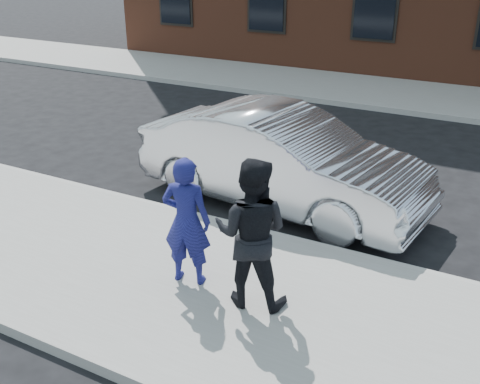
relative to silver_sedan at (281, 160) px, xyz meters
The scene contains 8 objects.
ground 3.29m from the silver_sedan, 117.72° to the right, with size 100.00×100.00×0.00m, color black.
near_sidewalk 3.49m from the silver_sedan, 115.76° to the right, with size 50.00×3.50×0.15m, color gray.
near_curb 2.09m from the silver_sedan, 139.45° to the right, with size 50.00×0.10×0.15m, color #999691.
far_sidewalk 8.60m from the silver_sedan, 99.95° to the left, with size 50.00×3.50×0.15m, color gray.
far_curb 6.84m from the silver_sedan, 102.57° to the left, with size 50.00×0.10×0.15m, color #999691.
silver_sedan is the anchor object (origin of this frame).
man_hoodie 2.98m from the silver_sedan, 89.60° to the right, with size 0.71×0.55×1.73m.
man_peacoat 3.17m from the silver_sedan, 72.31° to the right, with size 1.06×0.90×1.90m.
Camera 1 is at (5.07, -5.41, 4.27)m, focal length 42.00 mm.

